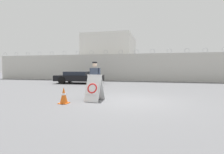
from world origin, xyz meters
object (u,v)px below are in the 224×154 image
(barricade_sign, at_px, (94,88))
(parked_car_front_coupe, at_px, (79,77))
(security_guard, at_px, (95,78))
(traffic_cone_mid, at_px, (64,95))

(barricade_sign, relative_size, parked_car_front_coupe, 0.26)
(security_guard, bearing_deg, parked_car_front_coupe, -46.09)
(security_guard, relative_size, traffic_cone_mid, 2.57)
(barricade_sign, xyz_separation_m, traffic_cone_mid, (-1.01, -0.83, -0.24))
(barricade_sign, relative_size, security_guard, 0.67)
(traffic_cone_mid, bearing_deg, parked_car_front_coupe, 110.20)
(parked_car_front_coupe, bearing_deg, security_guard, -64.96)
(traffic_cone_mid, distance_m, parked_car_front_coupe, 9.16)
(barricade_sign, height_order, parked_car_front_coupe, barricade_sign)
(barricade_sign, bearing_deg, security_guard, 110.42)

